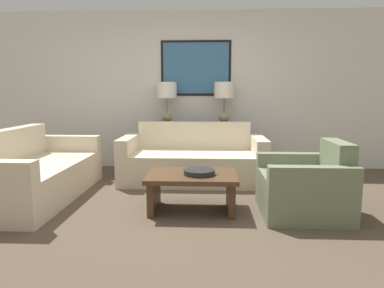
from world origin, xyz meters
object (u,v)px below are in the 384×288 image
object	(u,v)px
couch_by_back_wall	(193,161)
decorative_bowl	(199,172)
console_table	(195,147)
table_lamp_right	(224,94)
armchair_near_back_wall	(305,188)
coffee_table	(192,184)
couch_by_side	(34,175)
table_lamp_left	(167,94)

from	to	relation	value
couch_by_back_wall	decorative_bowl	world-z (taller)	couch_by_back_wall
console_table	couch_by_back_wall	bearing A→B (deg)	-90.00
table_lamp_right	armchair_near_back_wall	xyz separation A→B (m)	(0.79, -2.07, -0.98)
decorative_bowl	coffee_table	bearing A→B (deg)	154.13
couch_by_side	armchair_near_back_wall	xyz separation A→B (m)	(3.18, -0.41, -0.01)
table_lamp_right	coffee_table	xyz separation A→B (m)	(-0.43, -2.03, -0.97)
table_lamp_left	decorative_bowl	xyz separation A→B (m)	(0.60, -2.07, -0.82)
couch_by_side	armchair_near_back_wall	world-z (taller)	couch_by_side
table_lamp_right	couch_by_side	size ratio (longest dim) A/B	0.33
console_table	armchair_near_back_wall	size ratio (longest dim) A/B	1.69
armchair_near_back_wall	decorative_bowl	bearing A→B (deg)	179.60
coffee_table	table_lamp_right	bearing A→B (deg)	78.04
console_table	decorative_bowl	world-z (taller)	console_table
coffee_table	decorative_bowl	xyz separation A→B (m)	(0.08, -0.04, 0.15)
table_lamp_left	decorative_bowl	world-z (taller)	table_lamp_left
coffee_table	decorative_bowl	world-z (taller)	decorative_bowl
couch_by_back_wall	decorative_bowl	size ratio (longest dim) A/B	6.15
decorative_bowl	table_lamp_left	bearing A→B (deg)	106.13
console_table	couch_by_back_wall	distance (m)	0.73
table_lamp_right	couch_by_back_wall	world-z (taller)	table_lamp_right
couch_by_back_wall	decorative_bowl	distance (m)	1.35
couch_by_side	table_lamp_right	bearing A→B (deg)	34.82
table_lamp_left	couch_by_back_wall	size ratio (longest dim) A/B	0.33
couch_by_back_wall	decorative_bowl	bearing A→B (deg)	-84.71
table_lamp_right	armchair_near_back_wall	bearing A→B (deg)	-69.23
coffee_table	console_table	bearing A→B (deg)	91.25
couch_by_back_wall	console_table	bearing A→B (deg)	90.00
couch_by_back_wall	table_lamp_right	bearing A→B (deg)	56.92
decorative_bowl	console_table	bearing A→B (deg)	93.44
console_table	table_lamp_right	distance (m)	1.00
decorative_bowl	couch_by_side	bearing A→B (deg)	168.92
couch_by_back_wall	coffee_table	world-z (taller)	couch_by_back_wall
console_table	coffee_table	world-z (taller)	console_table
table_lamp_left	table_lamp_right	size ratio (longest dim) A/B	1.00
table_lamp_right	armchair_near_back_wall	world-z (taller)	table_lamp_right
couch_by_back_wall	couch_by_side	xyz separation A→B (m)	(-1.92, -0.94, 0.00)
table_lamp_right	coffee_table	bearing A→B (deg)	-101.96
coffee_table	decorative_bowl	size ratio (longest dim) A/B	2.90
decorative_bowl	armchair_near_back_wall	xyz separation A→B (m)	(1.14, -0.01, -0.16)
couch_by_back_wall	couch_by_side	size ratio (longest dim) A/B	1.00
table_lamp_right	couch_by_side	xyz separation A→B (m)	(-2.39, -1.67, -0.97)
table_lamp_left	armchair_near_back_wall	xyz separation A→B (m)	(1.73, -2.07, -0.98)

